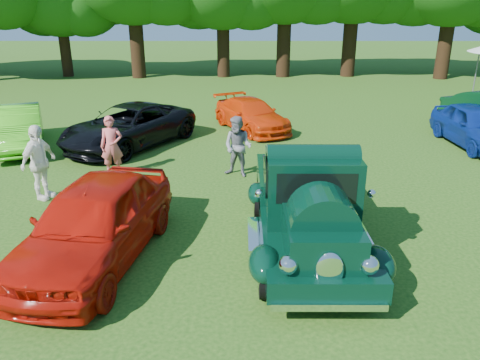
{
  "coord_description": "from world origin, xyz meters",
  "views": [
    {
      "loc": [
        -0.24,
        -8.59,
        4.74
      ],
      "look_at": [
        -0.27,
        1.13,
        1.1
      ],
      "focal_mm": 35.0,
      "sensor_mm": 36.0,
      "label": 1
    }
  ],
  "objects_px": {
    "hero_pickup": "(308,207)",
    "back_car_orange": "(251,115)",
    "back_car_lime": "(18,128)",
    "back_car_black": "(129,126)",
    "spectator_pink": "(112,146)",
    "red_convertible": "(95,222)",
    "back_car_blue": "(476,126)",
    "spectator_grey": "(238,147)",
    "spectator_white": "(39,163)"
  },
  "relations": [
    {
      "from": "hero_pickup",
      "to": "back_car_orange",
      "type": "xyz_separation_m",
      "value": [
        -0.96,
        9.75,
        -0.29
      ]
    },
    {
      "from": "back_car_lime",
      "to": "back_car_black",
      "type": "distance_m",
      "value": 3.84
    },
    {
      "from": "spectator_pink",
      "to": "back_car_orange",
      "type": "bearing_deg",
      "value": 41.74
    },
    {
      "from": "red_convertible",
      "to": "back_car_black",
      "type": "height_order",
      "value": "red_convertible"
    },
    {
      "from": "back_car_orange",
      "to": "spectator_pink",
      "type": "height_order",
      "value": "spectator_pink"
    },
    {
      "from": "hero_pickup",
      "to": "back_car_orange",
      "type": "bearing_deg",
      "value": 95.64
    },
    {
      "from": "back_car_orange",
      "to": "red_convertible",
      "type": "bearing_deg",
      "value": -134.81
    },
    {
      "from": "back_car_blue",
      "to": "spectator_pink",
      "type": "relative_size",
      "value": 2.44
    },
    {
      "from": "back_car_orange",
      "to": "spectator_grey",
      "type": "bearing_deg",
      "value": -122.59
    },
    {
      "from": "back_car_blue",
      "to": "spectator_pink",
      "type": "distance_m",
      "value": 12.51
    },
    {
      "from": "hero_pickup",
      "to": "spectator_pink",
      "type": "relative_size",
      "value": 3.02
    },
    {
      "from": "hero_pickup",
      "to": "back_car_lime",
      "type": "bearing_deg",
      "value": 141.89
    },
    {
      "from": "back_car_lime",
      "to": "spectator_grey",
      "type": "distance_m",
      "value": 8.23
    },
    {
      "from": "spectator_grey",
      "to": "hero_pickup",
      "type": "bearing_deg",
      "value": -47.11
    },
    {
      "from": "spectator_white",
      "to": "hero_pickup",
      "type": "bearing_deg",
      "value": -92.38
    },
    {
      "from": "hero_pickup",
      "to": "red_convertible",
      "type": "distance_m",
      "value": 4.23
    },
    {
      "from": "red_convertible",
      "to": "back_car_lime",
      "type": "bearing_deg",
      "value": 131.96
    },
    {
      "from": "back_car_lime",
      "to": "spectator_white",
      "type": "xyz_separation_m",
      "value": [
        2.64,
        -4.61,
        0.25
      ]
    },
    {
      "from": "back_car_orange",
      "to": "spectator_pink",
      "type": "bearing_deg",
      "value": -155.58
    },
    {
      "from": "red_convertible",
      "to": "spectator_pink",
      "type": "distance_m",
      "value": 5.07
    },
    {
      "from": "back_car_blue",
      "to": "spectator_grey",
      "type": "bearing_deg",
      "value": -162.24
    },
    {
      "from": "red_convertible",
      "to": "spectator_grey",
      "type": "distance_m",
      "value": 5.59
    },
    {
      "from": "hero_pickup",
      "to": "back_car_orange",
      "type": "relative_size",
      "value": 1.26
    },
    {
      "from": "hero_pickup",
      "to": "spectator_pink",
      "type": "xyz_separation_m",
      "value": [
        -5.15,
        4.43,
        -0.02
      ]
    },
    {
      "from": "back_car_lime",
      "to": "hero_pickup",
      "type": "bearing_deg",
      "value": -60.7
    },
    {
      "from": "red_convertible",
      "to": "spectator_pink",
      "type": "xyz_separation_m",
      "value": [
        -0.96,
        4.98,
        0.07
      ]
    },
    {
      "from": "hero_pickup",
      "to": "back_car_orange",
      "type": "distance_m",
      "value": 9.8
    },
    {
      "from": "red_convertible",
      "to": "back_car_blue",
      "type": "relative_size",
      "value": 1.11
    },
    {
      "from": "red_convertible",
      "to": "spectator_grey",
      "type": "relative_size",
      "value": 2.68
    },
    {
      "from": "back_car_orange",
      "to": "spectator_white",
      "type": "height_order",
      "value": "spectator_white"
    },
    {
      "from": "spectator_grey",
      "to": "back_car_lime",
      "type": "bearing_deg",
      "value": -176.2
    },
    {
      "from": "back_car_blue",
      "to": "spectator_white",
      "type": "height_order",
      "value": "spectator_white"
    },
    {
      "from": "back_car_lime",
      "to": "spectator_grey",
      "type": "bearing_deg",
      "value": -43.04
    },
    {
      "from": "red_convertible",
      "to": "back_car_orange",
      "type": "distance_m",
      "value": 10.8
    },
    {
      "from": "back_car_black",
      "to": "spectator_pink",
      "type": "bearing_deg",
      "value": -56.6
    },
    {
      "from": "red_convertible",
      "to": "back_car_blue",
      "type": "distance_m",
      "value": 13.77
    },
    {
      "from": "back_car_lime",
      "to": "back_car_orange",
      "type": "relative_size",
      "value": 1.04
    },
    {
      "from": "spectator_grey",
      "to": "back_car_black",
      "type": "bearing_deg",
      "value": 165.63
    },
    {
      "from": "hero_pickup",
      "to": "spectator_grey",
      "type": "bearing_deg",
      "value": 108.65
    },
    {
      "from": "back_car_lime",
      "to": "spectator_white",
      "type": "relative_size",
      "value": 2.25
    },
    {
      "from": "back_car_blue",
      "to": "spectator_pink",
      "type": "bearing_deg",
      "value": -168.75
    },
    {
      "from": "spectator_grey",
      "to": "spectator_white",
      "type": "height_order",
      "value": "spectator_white"
    },
    {
      "from": "hero_pickup",
      "to": "spectator_pink",
      "type": "distance_m",
      "value": 6.79
    },
    {
      "from": "hero_pickup",
      "to": "spectator_grey",
      "type": "relative_size",
      "value": 2.99
    },
    {
      "from": "back_car_blue",
      "to": "back_car_black",
      "type": "bearing_deg",
      "value": 177.42
    },
    {
      "from": "spectator_pink",
      "to": "spectator_white",
      "type": "xyz_separation_m",
      "value": [
        -1.37,
        -1.85,
        0.1
      ]
    },
    {
      "from": "back_car_orange",
      "to": "back_car_blue",
      "type": "height_order",
      "value": "back_car_blue"
    },
    {
      "from": "back_car_orange",
      "to": "hero_pickup",
      "type": "bearing_deg",
      "value": -111.76
    },
    {
      "from": "spectator_white",
      "to": "back_car_blue",
      "type": "bearing_deg",
      "value": -50.68
    },
    {
      "from": "back_car_lime",
      "to": "red_convertible",
      "type": "bearing_deg",
      "value": -79.88
    }
  ]
}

